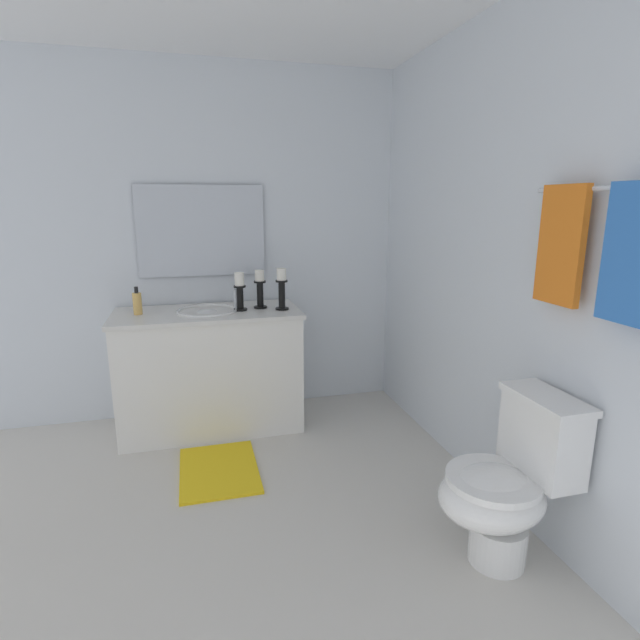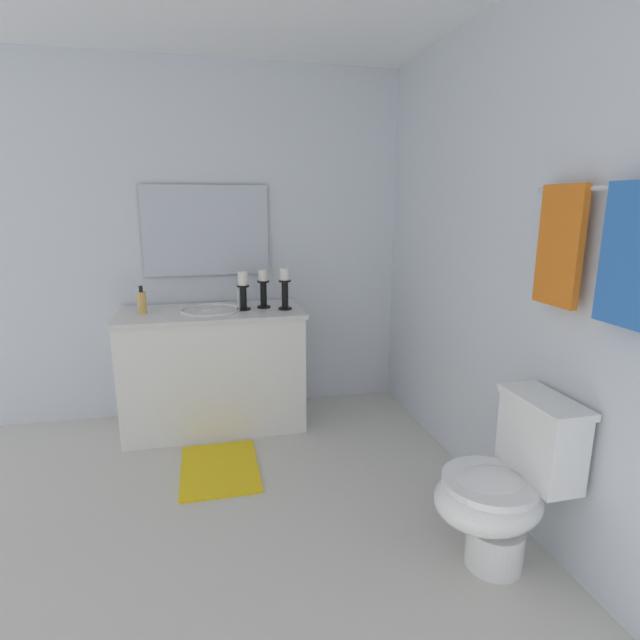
% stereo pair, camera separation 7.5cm
% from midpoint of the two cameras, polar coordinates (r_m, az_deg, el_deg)
% --- Properties ---
extents(floor, '(2.93, 2.97, 0.02)m').
position_cam_midpoint_polar(floor, '(2.62, -13.33, -22.65)').
color(floor, beige).
rests_on(floor, ground).
extents(wall_back, '(2.93, 0.04, 2.45)m').
position_cam_midpoint_polar(wall_back, '(2.60, 19.85, 6.23)').
color(wall_back, silver).
rests_on(wall_back, ground).
extents(wall_left, '(0.04, 2.97, 2.45)m').
position_cam_midpoint_polar(wall_left, '(3.60, -15.18, 8.32)').
color(wall_left, silver).
rests_on(wall_left, ground).
extents(vanity_cabinet, '(0.58, 1.22, 0.82)m').
position_cam_midpoint_polar(vanity_cabinet, '(3.45, -13.25, -5.65)').
color(vanity_cabinet, white).
rests_on(vanity_cabinet, ground).
extents(sink_basin, '(0.40, 0.40, 0.24)m').
position_cam_midpoint_polar(sink_basin, '(3.35, -13.57, 0.36)').
color(sink_basin, white).
rests_on(sink_basin, vanity_cabinet).
extents(mirror, '(0.02, 0.86, 0.62)m').
position_cam_midpoint_polar(mirror, '(3.55, -14.21, 10.00)').
color(mirror, silver).
extents(candle_holder_tall, '(0.09, 0.09, 0.28)m').
position_cam_midpoint_polar(candle_holder_tall, '(3.29, -5.13, 3.74)').
color(candle_holder_tall, black).
rests_on(candle_holder_tall, vanity_cabinet).
extents(candle_holder_short, '(0.09, 0.09, 0.26)m').
position_cam_midpoint_polar(candle_holder_short, '(3.35, -7.64, 3.68)').
color(candle_holder_short, black).
rests_on(candle_holder_short, vanity_cabinet).
extents(candle_holder_mid, '(0.09, 0.09, 0.25)m').
position_cam_midpoint_polar(candle_holder_mid, '(3.30, -9.95, 3.40)').
color(candle_holder_mid, black).
rests_on(candle_holder_mid, vanity_cabinet).
extents(soap_bottle, '(0.06, 0.06, 0.18)m').
position_cam_midpoint_polar(soap_bottle, '(3.36, -21.08, 1.86)').
color(soap_bottle, '#E5B259').
rests_on(soap_bottle, vanity_cabinet).
extents(toilet, '(0.39, 0.54, 0.75)m').
position_cam_midpoint_polar(toilet, '(2.29, 19.96, -17.55)').
color(toilet, white).
rests_on(toilet, ground).
extents(towel_bar, '(0.72, 0.02, 0.02)m').
position_cam_midpoint_polar(towel_bar, '(2.05, 29.63, 13.21)').
color(towel_bar, silver).
extents(towel_near_vanity, '(0.23, 0.03, 0.47)m').
position_cam_midpoint_polar(towel_near_vanity, '(2.18, 25.33, 7.85)').
color(towel_near_vanity, orange).
rests_on(towel_near_vanity, towel_bar).
extents(towel_center, '(0.28, 0.03, 0.48)m').
position_cam_midpoint_polar(towel_center, '(1.92, 32.23, 6.42)').
color(towel_center, blue).
rests_on(towel_center, towel_bar).
extents(bath_mat, '(0.60, 0.44, 0.02)m').
position_cam_midpoint_polar(bath_mat, '(3.04, -12.39, -16.65)').
color(bath_mat, yellow).
rests_on(bath_mat, ground).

